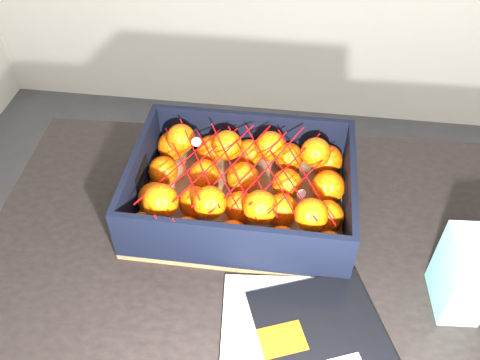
# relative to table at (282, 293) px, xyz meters

# --- Properties ---
(table) EXTENTS (1.23, 0.85, 0.75)m
(table) POSITION_rel_table_xyz_m (0.00, 0.00, 0.00)
(table) COLOR black
(table) RESTS_ON ground
(magazine_stack) EXTENTS (0.34, 0.34, 0.02)m
(magazine_stack) POSITION_rel_table_xyz_m (0.04, -0.17, 0.11)
(magazine_stack) COLOR silver
(magazine_stack) RESTS_ON table
(produce_crate) EXTENTS (0.44, 0.33, 0.13)m
(produce_crate) POSITION_rel_table_xyz_m (-0.10, 0.14, 0.14)
(produce_crate) COLOR olive
(produce_crate) RESTS_ON table
(clementine_heap) EXTENTS (0.42, 0.31, 0.12)m
(clementine_heap) POSITION_rel_table_xyz_m (-0.10, 0.13, 0.16)
(clementine_heap) COLOR #F14E05
(clementine_heap) RESTS_ON produce_crate
(mesh_net) EXTENTS (0.37, 0.29, 0.09)m
(mesh_net) POSITION_rel_table_xyz_m (-0.11, 0.13, 0.21)
(mesh_net) COLOR red
(mesh_net) RESTS_ON clementine_heap
(retail_carton) EXTENTS (0.08, 0.11, 0.16)m
(retail_carton) POSITION_rel_table_xyz_m (0.30, -0.04, 0.18)
(retail_carton) COLOR white
(retail_carton) RESTS_ON table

